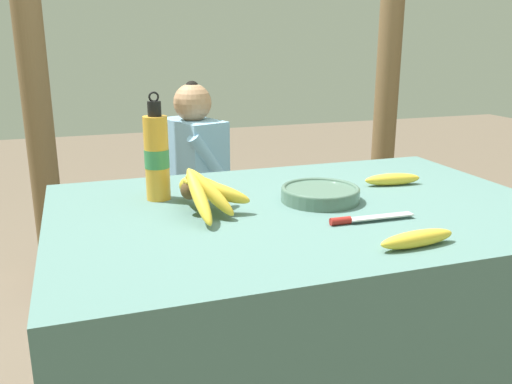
{
  "coord_description": "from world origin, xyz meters",
  "views": [
    {
      "loc": [
        -0.6,
        -1.35,
        1.23
      ],
      "look_at": [
        -0.13,
        0.05,
        0.81
      ],
      "focal_mm": 38.0,
      "sensor_mm": 36.0,
      "label": 1
    }
  ],
  "objects": [
    {
      "name": "banana_bunch_green",
      "position": [
        0.76,
        1.29,
        0.46
      ],
      "size": [
        0.2,
        0.33,
        0.15
      ],
      "color": "#4C381E",
      "rests_on": "wooden_bench"
    },
    {
      "name": "support_post_far",
      "position": [
        1.23,
        1.57,
        1.15
      ],
      "size": [
        0.14,
        0.14,
        2.29
      ],
      "color": "brown",
      "rests_on": "ground_plane"
    },
    {
      "name": "market_counter",
      "position": [
        0.0,
        0.0,
        0.38
      ],
      "size": [
        1.4,
        0.95,
        0.77
      ],
      "color": "#4C706B",
      "rests_on": "ground_plane"
    },
    {
      "name": "banana_bunch_ripe",
      "position": [
        -0.28,
        0.03,
        0.83
      ],
      "size": [
        0.2,
        0.33,
        0.14
      ],
      "color": "#4C381E",
      "rests_on": "market_counter"
    },
    {
      "name": "loose_banana_side",
      "position": [
        0.36,
        0.12,
        0.79
      ],
      "size": [
        0.19,
        0.06,
        0.04
      ],
      "rotation": [
        0.0,
        0.0,
        -0.13
      ],
      "color": "gold",
      "rests_on": "market_counter"
    },
    {
      "name": "wooden_bench",
      "position": [
        0.23,
        1.3,
        0.33
      ],
      "size": [
        1.82,
        0.32,
        0.39
      ],
      "color": "#4C3823",
      "rests_on": "ground_plane"
    },
    {
      "name": "water_bottle",
      "position": [
        -0.38,
        0.2,
        0.9
      ],
      "size": [
        0.07,
        0.07,
        0.32
      ],
      "color": "gold",
      "rests_on": "market_counter"
    },
    {
      "name": "support_post_near",
      "position": [
        -0.77,
        1.57,
        1.15
      ],
      "size": [
        0.14,
        0.14,
        2.29
      ],
      "color": "brown",
      "rests_on": "ground_plane"
    },
    {
      "name": "serving_bowl",
      "position": [
        0.07,
        0.03,
        0.79
      ],
      "size": [
        0.23,
        0.23,
        0.04
      ],
      "color": "#4C6B5B",
      "rests_on": "market_counter"
    },
    {
      "name": "loose_banana_front",
      "position": [
        0.12,
        -0.37,
        0.79
      ],
      "size": [
        0.2,
        0.05,
        0.04
      ],
      "rotation": [
        0.0,
        0.0,
        0.08
      ],
      "color": "gold",
      "rests_on": "market_counter"
    },
    {
      "name": "knife",
      "position": [
        0.08,
        -0.18,
        0.78
      ],
      "size": [
        0.24,
        0.03,
        0.02
      ],
      "rotation": [
        0.0,
        0.0,
        -0.02
      ],
      "color": "#BCBCC1",
      "rests_on": "market_counter"
    },
    {
      "name": "seated_vendor",
      "position": [
        -0.09,
        1.26,
        0.59
      ],
      "size": [
        0.47,
        0.43,
        1.03
      ],
      "rotation": [
        0.0,
        0.0,
        3.48
      ],
      "color": "#564C60",
      "rests_on": "ground_plane"
    }
  ]
}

